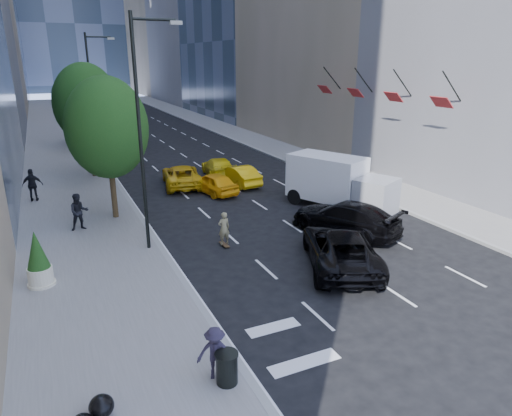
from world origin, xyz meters
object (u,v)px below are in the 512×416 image
black_sedan_mercedes (345,218)px  trash_can (227,369)px  black_sedan_lincoln (341,248)px  city_bus (109,127)px  skateboarder (224,231)px  box_truck (339,183)px  planter_shrub (38,260)px

black_sedan_mercedes → trash_can: 12.44m
black_sedan_lincoln → city_bus: size_ratio=0.46×
skateboarder → box_truck: (8.08, 2.51, 0.74)m
black_sedan_mercedes → trash_can: size_ratio=6.50×
black_sedan_lincoln → city_bus: city_bus is taller
black_sedan_lincoln → trash_can: bearing=59.6°
trash_can → black_sedan_mercedes: bearing=40.2°
black_sedan_mercedes → box_truck: bearing=-143.3°
skateboarder → planter_shrub: (-7.80, -0.88, 0.40)m
skateboarder → city_bus: bearing=-91.6°
city_bus → trash_can: (-2.43, -38.52, -1.20)m
city_bus → planter_shrub: 31.16m
box_truck → city_bus: bearing=83.9°
trash_can → black_sedan_lincoln: bearing=35.2°
trash_can → skateboarder: bearing=69.3°
black_sedan_lincoln → planter_shrub: size_ratio=2.67×
black_sedan_mercedes → city_bus: city_bus is taller
black_sedan_mercedes → planter_shrub: bearing=-24.0°
black_sedan_lincoln → box_truck: (4.38, 6.51, 0.72)m
trash_can → planter_shrub: size_ratio=0.40×
city_bus → box_truck: city_bus is taller
skateboarder → black_sedan_mercedes: bearing=167.5°
trash_can → city_bus: bearing=86.4°
city_bus → trash_can: 38.61m
black_sedan_lincoln → city_bus: bearing=-57.7°
black_sedan_mercedes → city_bus: bearing=-100.6°
skateboarder → trash_can: bearing=65.9°
planter_shrub → trash_can: bearing=-61.5°
box_truck → black_sedan_lincoln: bearing=-148.5°
skateboarder → black_sedan_lincoln: size_ratio=0.27×
planter_shrub → black_sedan_lincoln: bearing=-15.2°
city_bus → trash_can: city_bus is taller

